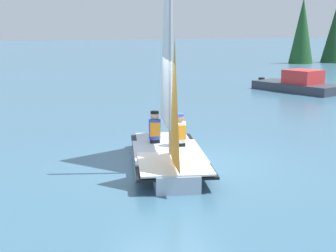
% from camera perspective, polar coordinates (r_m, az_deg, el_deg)
% --- Properties ---
extents(ground_plane, '(260.00, 260.00, 0.00)m').
position_cam_1_polar(ground_plane, '(11.12, -0.00, -4.89)').
color(ground_plane, '#38607A').
extents(sailboat_main, '(2.69, 4.30, 5.05)m').
position_cam_1_polar(sailboat_main, '(11.00, -0.03, -1.43)').
color(sailboat_main, '#B2BCCC').
rests_on(sailboat_main, ground_plane).
extents(sailor_helm, '(0.37, 0.40, 1.16)m').
position_cam_1_polar(sailor_helm, '(11.48, 1.46, -1.11)').
color(sailor_helm, black).
rests_on(sailor_helm, ground_plane).
extents(sailor_crew, '(0.37, 0.40, 1.16)m').
position_cam_1_polar(sailor_crew, '(11.81, -1.63, -0.74)').
color(sailor_crew, black).
rests_on(sailor_crew, ground_plane).
extents(motorboat_distant, '(3.05, 4.90, 1.14)m').
position_cam_1_polar(motorboat_distant, '(25.25, 15.62, 4.96)').
color(motorboat_distant, '#333842').
rests_on(motorboat_distant, ground_plane).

